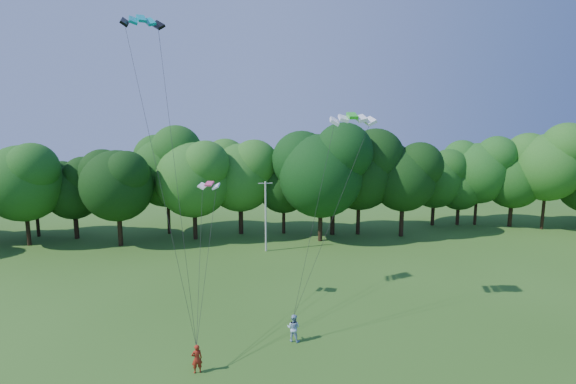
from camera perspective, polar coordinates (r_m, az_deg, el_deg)
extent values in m
cylinder|color=beige|center=(47.31, -2.85, -3.15)|extent=(0.19, 0.19, 7.49)
cube|color=beige|center=(46.65, -2.89, 1.12)|extent=(1.50, 0.18, 0.08)
imported|color=#A02314|center=(27.16, -11.50, -20.03)|extent=(0.70, 0.56, 1.67)
imported|color=#A8C7E9|center=(29.81, 0.70, -16.87)|extent=(1.08, 0.99, 1.78)
cube|color=#058D9B|center=(33.58, -18.13, 20.20)|extent=(2.93, 2.01, 0.69)
cube|color=#26CA1E|center=(31.04, 8.16, 9.56)|extent=(3.12, 1.59, 0.49)
cube|color=#EA4177|center=(32.99, -9.97, 1.05)|extent=(1.69, 1.15, 0.30)
cylinder|color=#351D15|center=(57.44, -30.16, -3.67)|extent=(0.48, 0.48, 4.58)
ellipsoid|color=#1C4F16|center=(56.50, -30.67, 2.31)|extent=(9.16, 9.16, 9.99)
cylinder|color=black|center=(51.56, 4.13, -3.41)|extent=(0.49, 0.49, 5.18)
ellipsoid|color=black|center=(50.47, 4.22, 4.17)|extent=(10.37, 10.37, 11.31)
cylinder|color=#3A2717|center=(64.13, 22.72, -1.95)|extent=(0.46, 0.46, 4.33)
ellipsoid|color=#1D5118|center=(63.31, 23.05, 3.12)|extent=(8.66, 8.66, 9.45)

